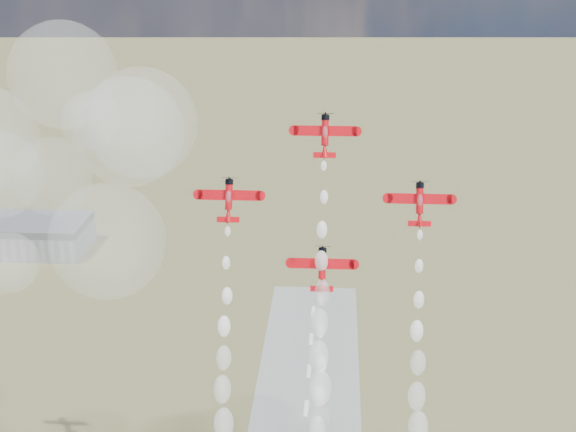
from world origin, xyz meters
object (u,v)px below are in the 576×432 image
(plane_left, at_px, (229,199))
(plane_right, at_px, (420,203))
(hangar, at_px, (26,235))
(plane_lead, at_px, (325,135))
(plane_slot, at_px, (322,268))

(plane_left, bearing_deg, plane_right, 0.00)
(plane_left, bearing_deg, hangar, 122.20)
(plane_lead, height_order, plane_right, plane_lead)
(plane_lead, distance_m, plane_right, 19.58)
(hangar, distance_m, plane_lead, 226.44)
(plane_lead, bearing_deg, plane_slot, -90.00)
(hangar, relative_size, plane_slot, 4.70)
(plane_slot, bearing_deg, plane_left, 164.80)
(plane_lead, bearing_deg, plane_left, -164.80)
(plane_left, bearing_deg, plane_lead, 15.20)
(hangar, distance_m, plane_left, 217.61)
(hangar, xyz_separation_m, plane_lead, (124.88, -168.49, 85.38))
(plane_left, bearing_deg, plane_slot, -15.20)
(plane_lead, height_order, plane_left, plane_lead)
(plane_lead, relative_size, plane_left, 1.00)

